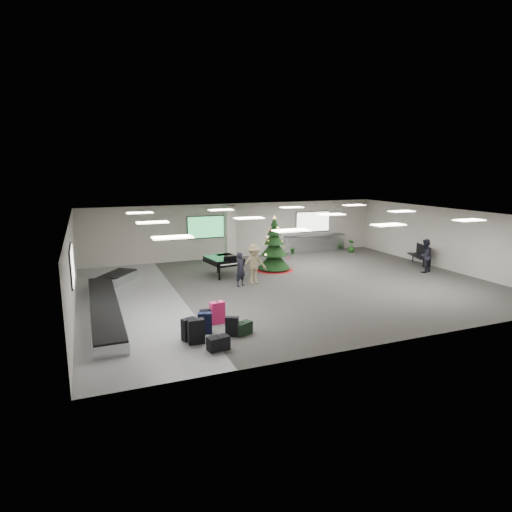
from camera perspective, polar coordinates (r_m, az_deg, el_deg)
name	(u,v)px	position (r m, az deg, el deg)	size (l,w,h in m)	color
ground	(290,285)	(19.45, 4.61, -3.93)	(18.00, 18.00, 0.00)	#363431
room_envelope	(277,233)	(19.40, 2.83, 3.10)	(18.02, 14.02, 3.21)	#B1AEA2
baggage_carousel	(108,301)	(17.41, -19.17, -5.66)	(2.28, 9.71, 0.43)	silver
service_counter	(315,243)	(27.37, 7.84, 1.68)	(4.05, 0.65, 1.08)	silver
suitcase_0	(196,331)	(13.14, -7.99, -9.93)	(0.50, 0.29, 0.79)	black
suitcase_1	(232,326)	(13.63, -3.22, -9.35)	(0.45, 0.38, 0.64)	black
pink_suitcase	(217,313)	(14.70, -5.18, -7.52)	(0.52, 0.34, 0.78)	#D11B57
suitcase_3	(205,317)	(14.65, -6.78, -8.09)	(0.38, 0.23, 0.55)	black
navy_suitcase	(205,323)	(13.89, -6.83, -8.87)	(0.50, 0.37, 0.70)	black
suitcase_5	(189,329)	(13.44, -8.88, -9.61)	(0.52, 0.40, 0.71)	black
green_duffel	(243,328)	(13.77, -1.73, -9.61)	(0.67, 0.53, 0.42)	black
black_duffel	(218,343)	(12.69, -5.05, -11.50)	(0.68, 0.45, 0.43)	black
christmas_tree	(274,251)	(22.16, 2.44, 0.62)	(2.02, 2.02, 2.88)	maroon
grand_piano	(224,260)	(20.99, -4.25, -0.59)	(1.74, 2.11, 1.09)	black
bench	(420,253)	(25.24, 21.04, 0.32)	(1.09, 1.79, 1.07)	black
traveler_a	(241,269)	(19.11, -2.06, -1.80)	(0.56, 0.37, 1.53)	black
traveler_b	(254,264)	(19.57, -0.25, -1.05)	(1.17, 0.67, 1.82)	#92825A
traveler_bench	(425,256)	(23.29, 21.59, 0.03)	(0.83, 0.65, 1.72)	black
potted_plant_left	(292,247)	(26.47, 4.82, 1.21)	(0.50, 0.40, 0.91)	#1A4115
potted_plant_right	(351,246)	(27.72, 12.60, 1.30)	(0.44, 0.44, 0.78)	#1A4115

